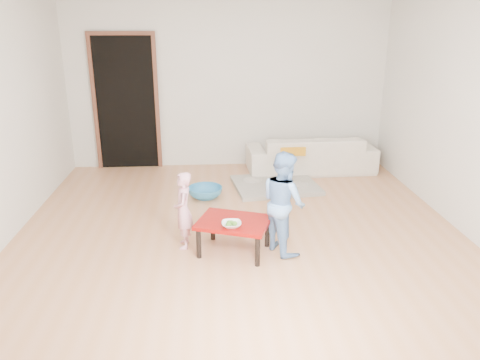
{
  "coord_description": "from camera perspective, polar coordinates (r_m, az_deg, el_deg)",
  "views": [
    {
      "loc": [
        -0.32,
        -4.91,
        2.28
      ],
      "look_at": [
        0.0,
        -0.2,
        0.65
      ],
      "focal_mm": 35.0,
      "sensor_mm": 36.0,
      "label": 1
    }
  ],
  "objects": [
    {
      "name": "broccoli",
      "position": [
        4.6,
        -1.05,
        -5.39
      ],
      "size": [
        0.12,
        0.12,
        0.06
      ],
      "primitive_type": null,
      "color": "#2D5919",
      "rests_on": "red_table"
    },
    {
      "name": "right_wall",
      "position": [
        5.75,
        25.77,
        7.35
      ],
      "size": [
        0.02,
        5.0,
        2.6
      ],
      "primitive_type": "cube",
      "color": "silver",
      "rests_on": "floor"
    },
    {
      "name": "sofa",
      "position": [
        7.42,
        8.6,
        3.23
      ],
      "size": [
        1.99,
        0.84,
        0.57
      ],
      "primitive_type": "imported",
      "rotation": [
        0.0,
        0.0,
        3.18
      ],
      "color": "beige",
      "rests_on": "floor"
    },
    {
      "name": "child_blue",
      "position": [
        4.75,
        5.33,
        -2.71
      ],
      "size": [
        0.58,
        0.63,
        1.06
      ],
      "primitive_type": "imported",
      "rotation": [
        0.0,
        0.0,
        2.0
      ],
      "color": "#5C92D5",
      "rests_on": "floor"
    },
    {
      "name": "back_wall",
      "position": [
        7.49,
        -1.44,
        11.52
      ],
      "size": [
        5.0,
        0.02,
        2.6
      ],
      "primitive_type": "cube",
      "color": "silver",
      "rests_on": "floor"
    },
    {
      "name": "red_table",
      "position": [
        4.82,
        -0.76,
        -6.87
      ],
      "size": [
        0.84,
        0.74,
        0.35
      ],
      "primitive_type": null,
      "rotation": [
        0.0,
        0.0,
        -0.34
      ],
      "color": "maroon",
      "rests_on": "floor"
    },
    {
      "name": "child_pink",
      "position": [
        4.87,
        -6.93,
        -3.7
      ],
      "size": [
        0.21,
        0.31,
        0.82
      ],
      "primitive_type": "imported",
      "rotation": [
        0.0,
        0.0,
        -1.53
      ],
      "color": "#E6698A",
      "rests_on": "floor"
    },
    {
      "name": "blanket",
      "position": [
        6.71,
        4.34,
        -0.63
      ],
      "size": [
        1.27,
        1.1,
        0.06
      ],
      "primitive_type": null,
      "rotation": [
        0.0,
        0.0,
        0.13
      ],
      "color": "#BAB3A4",
      "rests_on": "floor"
    },
    {
      "name": "basin",
      "position": [
        6.31,
        -4.26,
        -1.51
      ],
      "size": [
        0.46,
        0.46,
        0.14
      ],
      "primitive_type": "imported",
      "color": "teal",
      "rests_on": "floor"
    },
    {
      "name": "doorway",
      "position": [
        7.61,
        -13.7,
        9.02
      ],
      "size": [
        1.02,
        0.08,
        2.11
      ],
      "primitive_type": null,
      "color": "brown",
      "rests_on": "back_wall"
    },
    {
      "name": "floor",
      "position": [
        5.43,
        -0.15,
        -5.8
      ],
      "size": [
        5.0,
        5.0,
        0.01
      ],
      "primitive_type": "cube",
      "color": "tan",
      "rests_on": "ground"
    },
    {
      "name": "cushion",
      "position": [
        7.1,
        6.06,
        3.9
      ],
      "size": [
        0.51,
        0.47,
        0.12
      ],
      "primitive_type": "cube",
      "rotation": [
        0.0,
        0.0,
        -0.14
      ],
      "color": "orange",
      "rests_on": "sofa"
    },
    {
      "name": "bowl",
      "position": [
        4.6,
        -1.05,
        -5.44
      ],
      "size": [
        0.19,
        0.19,
        0.05
      ],
      "primitive_type": "imported",
      "color": "white",
      "rests_on": "red_table"
    }
  ]
}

